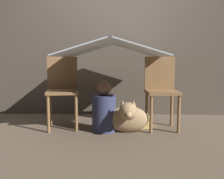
% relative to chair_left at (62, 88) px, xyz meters
% --- Properties ---
extents(ground_plane, '(8.80, 8.80, 0.00)m').
position_rel_chair_left_xyz_m(ground_plane, '(0.61, -0.15, -0.49)').
color(ground_plane, brown).
extents(wall_back, '(7.00, 0.05, 2.50)m').
position_rel_chair_left_xyz_m(wall_back, '(0.61, 0.80, 0.76)').
color(wall_back, '#4C4238').
rests_on(wall_back, ground_plane).
extents(chair_left, '(0.44, 0.44, 0.87)m').
position_rel_chair_left_xyz_m(chair_left, '(0.00, 0.00, 0.00)').
color(chair_left, brown).
rests_on(chair_left, ground_plane).
extents(chair_right, '(0.39, 0.39, 0.87)m').
position_rel_chair_left_xyz_m(chair_right, '(1.21, 0.00, 0.00)').
color(chair_right, brown).
rests_on(chair_right, ground_plane).
extents(sheet_canopy, '(1.20, 1.13, 0.19)m').
position_rel_chair_left_xyz_m(sheet_canopy, '(0.61, -0.06, 0.48)').
color(sheet_canopy, silver).
extents(person_front, '(0.28, 0.28, 0.60)m').
position_rel_chair_left_xyz_m(person_front, '(0.52, -0.17, -0.24)').
color(person_front, '#2D3351').
rests_on(person_front, ground_plane).
extents(dog, '(0.49, 0.41, 0.40)m').
position_rel_chair_left_xyz_m(dog, '(0.80, -0.24, -0.31)').
color(dog, '#9E7F56').
rests_on(dog, ground_plane).
extents(floor_cushion, '(0.33, 0.26, 0.10)m').
position_rel_chair_left_xyz_m(floor_cushion, '(0.94, 0.08, -0.44)').
color(floor_cushion, '#E5CC66').
rests_on(floor_cushion, ground_plane).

